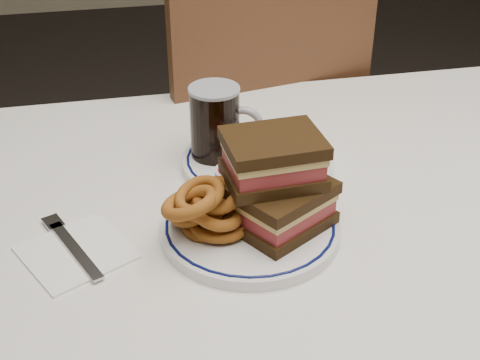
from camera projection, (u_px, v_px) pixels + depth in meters
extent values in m
cube|color=silver|center=(321.00, 200.00, 1.08)|extent=(1.26, 0.86, 0.03)
cylinder|color=#412615|center=(28.00, 288.00, 1.47)|extent=(0.06, 0.06, 0.71)
cylinder|color=#412615|center=(477.00, 229.00, 1.66)|extent=(0.06, 0.06, 0.71)
cube|color=silver|center=(259.00, 127.00, 1.48)|extent=(1.26, 0.01, 0.17)
cube|color=#412615|center=(238.00, 152.00, 1.75)|extent=(0.54, 0.54, 0.04)
cylinder|color=#412615|center=(272.00, 180.00, 2.10)|extent=(0.04, 0.04, 0.45)
cylinder|color=#412615|center=(334.00, 252.00, 1.79)|extent=(0.04, 0.04, 0.45)
cylinder|color=#412615|center=(150.00, 207.00, 1.97)|extent=(0.04, 0.04, 0.45)
cylinder|color=#412615|center=(195.00, 289.00, 1.66)|extent=(0.04, 0.04, 0.45)
cube|color=#412615|center=(274.00, 85.00, 1.44)|extent=(0.46, 0.12, 0.51)
cylinder|color=silver|center=(250.00, 228.00, 0.97)|extent=(0.26, 0.26, 0.02)
torus|color=#091047|center=(250.00, 223.00, 0.97)|extent=(0.25, 0.25, 0.00)
cube|color=black|center=(282.00, 220.00, 0.96)|extent=(0.17, 0.16, 0.02)
cube|color=maroon|center=(282.00, 209.00, 0.95)|extent=(0.15, 0.15, 0.02)
cube|color=tan|center=(283.00, 199.00, 0.94)|extent=(0.16, 0.15, 0.01)
cube|color=black|center=(283.00, 190.00, 0.93)|extent=(0.17, 0.16, 0.02)
cube|color=black|center=(273.00, 174.00, 0.94)|extent=(0.14, 0.11, 0.02)
cube|color=maroon|center=(273.00, 162.00, 0.93)|extent=(0.13, 0.10, 0.02)
cube|color=tan|center=(273.00, 152.00, 0.92)|extent=(0.13, 0.11, 0.01)
cube|color=black|center=(274.00, 143.00, 0.91)|extent=(0.14, 0.11, 0.02)
torus|color=#69310E|center=(220.00, 224.00, 0.95)|extent=(0.09, 0.09, 0.02)
torus|color=#69310E|center=(209.00, 216.00, 0.95)|extent=(0.09, 0.09, 0.06)
torus|color=#69310E|center=(194.00, 208.00, 0.95)|extent=(0.08, 0.08, 0.05)
torus|color=#69310E|center=(217.00, 213.00, 0.93)|extent=(0.08, 0.08, 0.04)
torus|color=#69310E|center=(203.00, 200.00, 0.94)|extent=(0.08, 0.08, 0.04)
torus|color=#69310E|center=(218.00, 195.00, 0.93)|extent=(0.08, 0.08, 0.04)
torus|color=#69310E|center=(190.00, 203.00, 0.90)|extent=(0.09, 0.08, 0.05)
torus|color=#69310E|center=(199.00, 195.00, 0.90)|extent=(0.08, 0.07, 0.04)
cylinder|color=silver|center=(234.00, 179.00, 1.04)|extent=(0.06, 0.06, 0.04)
cylinder|color=#810206|center=(234.00, 173.00, 1.03)|extent=(0.05, 0.05, 0.01)
cylinder|color=black|center=(215.00, 127.00, 1.12)|extent=(0.08, 0.08, 0.14)
cylinder|color=#9599A3|center=(214.00, 89.00, 1.08)|extent=(0.08, 0.08, 0.01)
torus|color=#9599A3|center=(243.00, 126.00, 1.11)|extent=(0.07, 0.04, 0.07)
cylinder|color=silver|center=(257.00, 162.00, 1.14)|extent=(0.26, 0.26, 0.02)
torus|color=#091047|center=(257.00, 158.00, 1.13)|extent=(0.24, 0.24, 0.00)
torus|color=#69310E|center=(255.00, 158.00, 1.12)|extent=(0.08, 0.08, 0.04)
torus|color=#69310E|center=(254.00, 148.00, 1.13)|extent=(0.08, 0.08, 0.05)
torus|color=#69310E|center=(250.00, 150.00, 1.10)|extent=(0.08, 0.08, 0.04)
cube|color=white|center=(76.00, 253.00, 0.94)|extent=(0.18, 0.18, 0.00)
cube|color=#ADADB2|center=(76.00, 250.00, 0.93)|extent=(0.08, 0.15, 0.00)
cube|color=#ADADB2|center=(53.00, 222.00, 0.99)|extent=(0.04, 0.04, 0.00)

